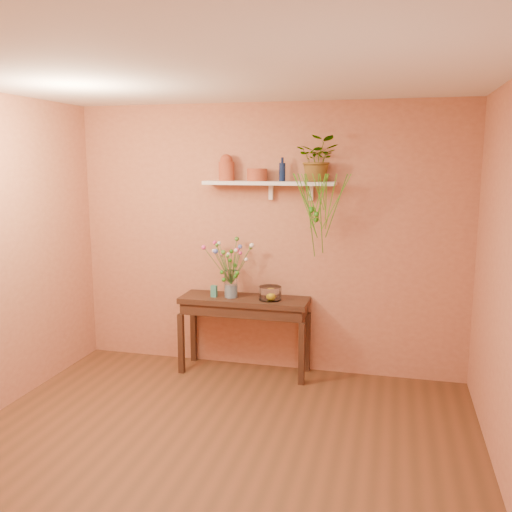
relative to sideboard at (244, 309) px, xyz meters
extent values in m
plane|color=brown|center=(0.18, -1.77, -0.67)|extent=(4.00, 4.00, 0.00)
plane|color=silver|center=(0.18, -1.77, 2.03)|extent=(4.00, 4.00, 0.00)
cube|color=tan|center=(0.18, 0.23, 0.68)|extent=(4.00, 0.04, 2.70)
cube|color=#392117|center=(0.00, 0.00, 0.09)|extent=(1.29, 0.41, 0.06)
cube|color=#392117|center=(0.00, 0.00, 0.00)|extent=(1.24, 0.38, 0.11)
cube|color=#392117|center=(-0.62, -0.18, -0.36)|extent=(0.06, 0.06, 0.62)
cube|color=#392117|center=(0.62, -0.18, -0.36)|extent=(0.06, 0.06, 0.62)
cube|color=#392117|center=(-0.62, 0.18, -0.36)|extent=(0.06, 0.06, 0.62)
cube|color=#392117|center=(0.62, 0.18, -0.36)|extent=(0.06, 0.06, 0.62)
cube|color=white|center=(0.23, 0.10, 1.25)|extent=(1.30, 0.24, 0.04)
cube|color=white|center=(0.23, 0.19, 1.16)|extent=(0.04, 0.05, 0.15)
cube|color=white|center=(0.63, 0.19, 1.16)|extent=(0.04, 0.05, 0.15)
cylinder|color=#9E4B31|center=(-0.21, 0.12, 1.36)|extent=(0.20, 0.20, 0.19)
sphere|color=#9E4B31|center=(-0.21, 0.12, 1.47)|extent=(0.12, 0.12, 0.12)
cylinder|color=#9E4B31|center=(0.10, 0.12, 1.33)|extent=(0.24, 0.24, 0.12)
cylinder|color=#0C1B40|center=(0.35, 0.11, 1.36)|extent=(0.08, 0.08, 0.18)
cylinder|color=#0C1B40|center=(0.35, 0.11, 1.47)|extent=(0.03, 0.03, 0.05)
imported|color=#287415|center=(0.70, 0.11, 1.48)|extent=(0.40, 0.34, 0.43)
cylinder|color=#287415|center=(0.66, 0.01, 1.13)|extent=(0.11, 0.04, 0.45)
cylinder|color=#459A1B|center=(0.76, -0.02, 1.14)|extent=(0.09, 0.10, 0.41)
cylinder|color=#459A1B|center=(0.89, -0.04, 1.08)|extent=(0.28, 0.11, 0.54)
cylinder|color=#287415|center=(0.90, -0.05, 1.05)|extent=(0.21, 0.15, 0.61)
cylinder|color=#459A1B|center=(0.68, -0.10, 1.10)|extent=(0.17, 0.25, 0.50)
cylinder|color=#459A1B|center=(0.81, -0.07, 1.13)|extent=(0.03, 0.19, 0.44)
cylinder|color=#287415|center=(0.66, -0.11, 0.95)|extent=(0.07, 0.30, 0.80)
cylinder|color=#459A1B|center=(0.64, -0.06, 1.15)|extent=(0.08, 0.06, 0.39)
cylinder|color=#459A1B|center=(0.61, -0.07, 1.06)|extent=(0.20, 0.16, 0.58)
cylinder|color=#287415|center=(0.58, 0.00, 1.14)|extent=(0.19, 0.09, 0.43)
cylinder|color=#459A1B|center=(0.85, -0.03, 1.09)|extent=(0.12, 0.11, 0.52)
cylinder|color=#459A1B|center=(0.73, -0.08, 1.09)|extent=(0.17, 0.20, 0.52)
cylinder|color=#287415|center=(0.76, -0.10, 0.97)|extent=(0.03, 0.23, 0.75)
cylinder|color=#459A1B|center=(0.77, -0.04, 1.17)|extent=(0.05, 0.14, 0.37)
cylinder|color=#459A1B|center=(0.76, -0.05, 1.11)|extent=(0.14, 0.08, 0.48)
cylinder|color=#287415|center=(0.63, -0.02, 1.05)|extent=(0.19, 0.10, 0.61)
cylinder|color=#459A1B|center=(0.73, -0.05, 1.18)|extent=(0.10, 0.14, 0.35)
sphere|color=#287415|center=(0.72, -0.09, 0.97)|extent=(0.05, 0.05, 0.05)
sphere|color=#287415|center=(0.67, -0.06, 1.01)|extent=(0.05, 0.05, 0.05)
sphere|color=#287415|center=(0.71, 0.00, 0.91)|extent=(0.05, 0.05, 0.05)
sphere|color=#287415|center=(0.66, -0.04, 1.02)|extent=(0.05, 0.05, 0.05)
cylinder|color=white|center=(-0.13, -0.02, 0.25)|extent=(0.13, 0.13, 0.27)
cylinder|color=silver|center=(-0.13, -0.02, 0.18)|extent=(0.12, 0.12, 0.13)
cylinder|color=#386B28|center=(-0.12, -0.12, 0.41)|extent=(0.03, 0.22, 0.32)
sphere|color=#497D2F|center=(-0.10, -0.23, 0.57)|extent=(0.04, 0.04, 0.04)
cylinder|color=#386B28|center=(-0.12, -0.09, 0.39)|extent=(0.04, 0.14, 0.26)
sphere|color=#287415|center=(-0.10, -0.15, 0.52)|extent=(0.04, 0.04, 0.04)
cylinder|color=#386B28|center=(-0.07, -0.13, 0.44)|extent=(0.12, 0.23, 0.38)
sphere|color=silver|center=(-0.01, -0.24, 0.63)|extent=(0.03, 0.03, 0.03)
cylinder|color=#386B28|center=(-0.10, -0.04, 0.43)|extent=(0.08, 0.05, 0.35)
sphere|color=#D93680|center=(-0.06, -0.06, 0.60)|extent=(0.05, 0.05, 0.05)
cylinder|color=#386B28|center=(-0.05, -0.04, 0.39)|extent=(0.18, 0.06, 0.26)
sphere|color=silver|center=(0.04, -0.07, 0.51)|extent=(0.04, 0.04, 0.04)
cylinder|color=#386B28|center=(-0.06, -0.02, 0.38)|extent=(0.16, 0.01, 0.24)
sphere|color=#D93680|center=(0.02, -0.03, 0.50)|extent=(0.03, 0.03, 0.03)
cylinder|color=#386B28|center=(-0.04, 0.03, 0.44)|extent=(0.18, 0.10, 0.36)
sphere|color=#497D2F|center=(0.05, 0.07, 0.61)|extent=(0.04, 0.04, 0.04)
cylinder|color=#386B28|center=(-0.04, 0.02, 0.45)|extent=(0.20, 0.08, 0.38)
sphere|color=silver|center=(0.06, 0.05, 0.64)|extent=(0.05, 0.05, 0.05)
cylinder|color=#386B28|center=(-0.10, 0.02, 0.41)|extent=(0.08, 0.09, 0.30)
sphere|color=#D93680|center=(-0.06, 0.07, 0.55)|extent=(0.04, 0.04, 0.04)
cylinder|color=#386B28|center=(-0.10, 0.04, 0.44)|extent=(0.07, 0.12, 0.36)
sphere|color=#5065C7|center=(-0.07, 0.10, 0.61)|extent=(0.05, 0.05, 0.05)
cylinder|color=#386B28|center=(-0.12, 0.04, 0.47)|extent=(0.04, 0.12, 0.43)
sphere|color=#497D2F|center=(-0.10, 0.10, 0.69)|extent=(0.05, 0.05, 0.05)
cylinder|color=#386B28|center=(-0.15, 0.05, 0.41)|extent=(0.04, 0.14, 0.30)
sphere|color=#287415|center=(-0.17, 0.11, 0.56)|extent=(0.04, 0.04, 0.04)
cylinder|color=#386B28|center=(-0.16, 0.02, 0.40)|extent=(0.06, 0.09, 0.28)
sphere|color=silver|center=(-0.18, 0.06, 0.54)|extent=(0.03, 0.03, 0.03)
cylinder|color=#386B28|center=(-0.20, 0.03, 0.39)|extent=(0.13, 0.10, 0.28)
sphere|color=#D93680|center=(-0.26, 0.07, 0.53)|extent=(0.04, 0.04, 0.04)
cylinder|color=#386B28|center=(-0.21, 0.03, 0.45)|extent=(0.16, 0.11, 0.39)
sphere|color=silver|center=(-0.29, 0.08, 0.64)|extent=(0.04, 0.04, 0.04)
cylinder|color=#386B28|center=(-0.23, 0.02, 0.45)|extent=(0.20, 0.09, 0.40)
sphere|color=#D93680|center=(-0.33, 0.06, 0.65)|extent=(0.04, 0.04, 0.04)
cylinder|color=#386B28|center=(-0.20, -0.03, 0.45)|extent=(0.14, 0.03, 0.39)
sphere|color=#497D2F|center=(-0.27, -0.04, 0.64)|extent=(0.04, 0.04, 0.04)
cylinder|color=#386B28|center=(-0.21, -0.07, 0.43)|extent=(0.15, 0.11, 0.34)
sphere|color=silver|center=(-0.28, -0.12, 0.60)|extent=(0.04, 0.04, 0.04)
cylinder|color=#386B28|center=(-0.25, -0.08, 0.44)|extent=(0.24, 0.13, 0.38)
sphere|color=#D93680|center=(-0.38, -0.14, 0.63)|extent=(0.05, 0.05, 0.05)
cylinder|color=#386B28|center=(-0.19, -0.09, 0.43)|extent=(0.11, 0.15, 0.35)
sphere|color=#5065C7|center=(-0.24, -0.16, 0.60)|extent=(0.05, 0.05, 0.05)
cylinder|color=#386B28|center=(-0.14, -0.12, 0.43)|extent=(0.02, 0.20, 0.35)
sphere|color=#497D2F|center=(-0.15, -0.21, 0.60)|extent=(0.05, 0.05, 0.05)
sphere|color=#287415|center=(-0.17, -0.15, 0.32)|extent=(0.04, 0.04, 0.04)
sphere|color=#287415|center=(-0.22, -0.06, 0.37)|extent=(0.04, 0.04, 0.04)
sphere|color=#287415|center=(-0.13, 0.13, 0.41)|extent=(0.04, 0.04, 0.04)
sphere|color=#287415|center=(-0.12, 0.05, 0.43)|extent=(0.04, 0.04, 0.04)
sphere|color=#287415|center=(-0.04, -0.10, 0.38)|extent=(0.04, 0.04, 0.04)
sphere|color=#287415|center=(-0.07, -0.07, 0.34)|extent=(0.04, 0.04, 0.04)
cylinder|color=white|center=(0.27, -0.02, 0.18)|extent=(0.22, 0.22, 0.13)
cylinder|color=white|center=(0.27, -0.02, 0.12)|extent=(0.22, 0.22, 0.01)
sphere|color=yellow|center=(0.28, -0.04, 0.15)|extent=(0.07, 0.07, 0.07)
cube|color=#296C83|center=(-0.30, -0.05, 0.17)|extent=(0.06, 0.05, 0.12)
camera|label=1|loc=(1.43, -5.20, 1.48)|focal=38.88mm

